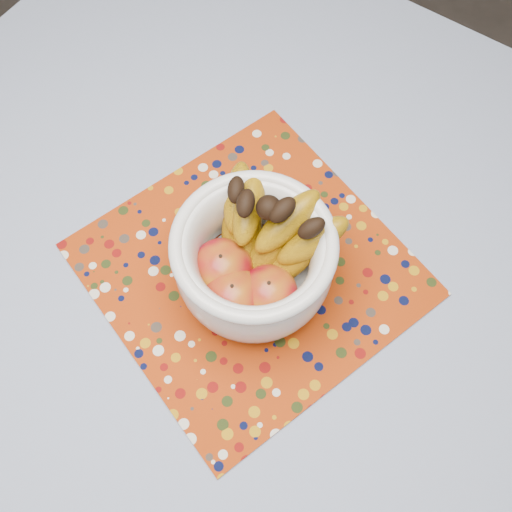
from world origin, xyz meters
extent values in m
plane|color=#2D2826|center=(0.00, 0.00, 0.00)|extent=(4.00, 4.00, 0.00)
cube|color=brown|center=(0.00, 0.00, 0.73)|extent=(1.20, 1.20, 0.04)
cylinder|color=brown|center=(-0.53, 0.53, 0.35)|extent=(0.06, 0.06, 0.71)
cube|color=slate|center=(0.00, 0.00, 0.76)|extent=(1.32, 1.32, 0.01)
cube|color=#962D08|center=(0.02, 0.03, 0.76)|extent=(0.54, 0.54, 0.00)
cylinder|color=silver|center=(0.04, 0.01, 0.77)|extent=(0.11, 0.11, 0.01)
cylinder|color=silver|center=(0.04, 0.01, 0.78)|extent=(0.16, 0.16, 0.01)
torus|color=silver|center=(0.04, 0.01, 0.89)|extent=(0.22, 0.22, 0.02)
ellipsoid|color=maroon|center=(0.01, -0.02, 0.83)|extent=(0.09, 0.09, 0.08)
ellipsoid|color=maroon|center=(0.08, -0.01, 0.82)|extent=(0.08, 0.08, 0.07)
ellipsoid|color=maroon|center=(0.04, -0.04, 0.83)|extent=(0.08, 0.08, 0.08)
sphere|color=black|center=(0.03, 0.06, 0.92)|extent=(0.03, 0.03, 0.03)
camera|label=1|loc=(0.24, -0.27, 1.59)|focal=42.00mm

